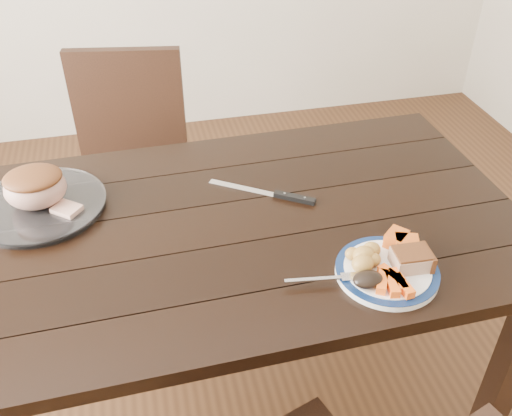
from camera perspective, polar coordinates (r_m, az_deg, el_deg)
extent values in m
plane|color=#472B16|center=(2.07, -2.40, -18.08)|extent=(4.00, 4.00, 0.00)
cube|color=black|center=(1.53, -3.09, -2.08)|extent=(1.62, 0.93, 0.04)
cube|color=black|center=(1.82, 23.74, -14.80)|extent=(0.07, 0.07, 0.71)
cube|color=black|center=(2.24, 13.48, -0.92)|extent=(0.07, 0.07, 0.71)
cube|color=black|center=(2.21, -12.37, 1.65)|extent=(0.49, 0.49, 0.04)
cube|color=black|center=(2.25, -12.61, 9.78)|extent=(0.42, 0.11, 0.46)
cube|color=black|center=(2.47, -7.08, -0.27)|extent=(0.04, 0.04, 0.43)
cube|color=black|center=(2.19, -7.46, -5.92)|extent=(0.04, 0.04, 0.43)
cube|color=black|center=(2.52, -15.25, -0.55)|extent=(0.04, 0.04, 0.43)
cube|color=black|center=(2.25, -16.67, -6.09)|extent=(0.04, 0.04, 0.43)
cylinder|color=white|center=(1.40, 12.95, -6.25)|extent=(0.24, 0.24, 0.02)
torus|color=#0E2149|center=(1.39, 12.99, -5.99)|extent=(0.24, 0.24, 0.02)
cylinder|color=white|center=(1.67, -20.75, 0.13)|extent=(0.35, 0.35, 0.02)
cube|color=tan|center=(1.39, 15.23, -5.01)|extent=(0.09, 0.07, 0.04)
ellipsoid|color=gold|center=(1.35, 10.61, -5.52)|extent=(0.05, 0.05, 0.04)
ellipsoid|color=gold|center=(1.38, 11.60, -5.09)|extent=(0.04, 0.04, 0.03)
ellipsoid|color=gold|center=(1.40, 11.46, -4.12)|extent=(0.05, 0.04, 0.04)
ellipsoid|color=gold|center=(1.39, 9.63, -4.54)|extent=(0.04, 0.03, 0.03)
ellipsoid|color=gold|center=(1.38, 10.72, -4.67)|extent=(0.05, 0.05, 0.05)
cube|color=#FF6115|center=(1.35, 14.00, -7.06)|extent=(0.02, 0.07, 0.02)
cube|color=#FF6115|center=(1.34, 14.50, -7.54)|extent=(0.03, 0.07, 0.02)
cube|color=#FF6115|center=(1.33, 13.45, -7.46)|extent=(0.03, 0.07, 0.02)
cube|color=#FF6115|center=(1.35, 13.34, -6.62)|extent=(0.05, 0.07, 0.02)
cube|color=#FF6115|center=(1.33, 12.51, -7.22)|extent=(0.05, 0.07, 0.02)
cube|color=orange|center=(1.45, 13.84, -3.01)|extent=(0.07, 0.07, 0.04)
cube|color=orange|center=(1.43, 14.79, -3.53)|extent=(0.07, 0.06, 0.04)
ellipsoid|color=black|center=(1.33, 11.13, -7.02)|extent=(0.07, 0.05, 0.03)
cube|color=silver|center=(1.33, 5.87, -7.15)|extent=(0.14, 0.03, 0.00)
cube|color=silver|center=(1.35, 9.45, -6.82)|extent=(0.05, 0.03, 0.00)
ellipsoid|color=tan|center=(1.64, -21.20, 1.86)|extent=(0.16, 0.14, 0.11)
cube|color=tan|center=(1.60, -18.38, -0.16)|extent=(0.09, 0.09, 0.02)
cube|color=silver|center=(1.65, -1.44, 2.01)|extent=(0.18, 0.13, 0.00)
cube|color=black|center=(1.60, 3.88, 1.02)|extent=(0.11, 0.08, 0.01)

